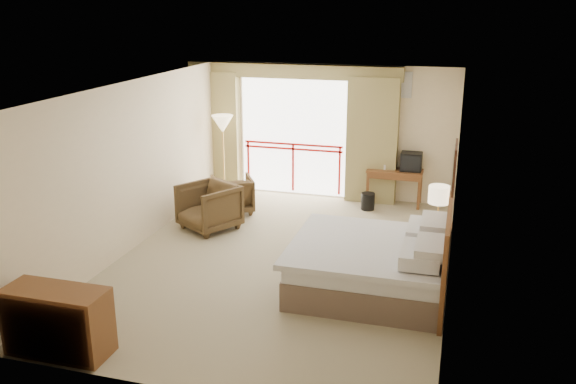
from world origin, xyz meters
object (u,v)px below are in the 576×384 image
(bed, at_px, (374,264))
(floor_lamp, at_px, (223,127))
(side_table, at_px, (212,196))
(tv, at_px, (411,162))
(wastebasket, at_px, (368,201))
(table_lamp, at_px, (439,195))
(armchair_near, at_px, (210,229))
(nightstand, at_px, (435,244))
(desk, at_px, (395,177))
(dresser, at_px, (58,321))
(armchair_far, at_px, (233,211))

(bed, height_order, floor_lamp, floor_lamp)
(side_table, bearing_deg, bed, -33.87)
(bed, bearing_deg, tv, 87.94)
(bed, relative_size, floor_lamp, 1.25)
(tv, distance_m, wastebasket, 1.15)
(table_lamp, distance_m, armchair_near, 4.09)
(nightstand, distance_m, armchair_near, 3.96)
(wastebasket, bearing_deg, armchair_near, -144.25)
(desk, bearing_deg, table_lamp, -66.77)
(floor_lamp, height_order, dresser, floor_lamp)
(bed, xyz_separation_m, armchair_far, (-3.08, 2.57, -0.38))
(side_table, bearing_deg, dresser, -88.17)
(nightstand, distance_m, dresser, 5.49)
(bed, height_order, nightstand, bed)
(wastebasket, bearing_deg, table_lamp, -57.85)
(bed, relative_size, wastebasket, 6.42)
(armchair_near, xyz_separation_m, dresser, (-0.07, -4.19, 0.40))
(tv, xyz_separation_m, armchair_far, (-3.22, -1.32, -0.89))
(side_table, xyz_separation_m, dresser, (0.16, -4.87, 0.02))
(nightstand, height_order, side_table, nightstand)
(floor_lamp, xyz_separation_m, dresser, (0.36, -6.01, -1.07))
(bed, relative_size, table_lamp, 3.74)
(wastebasket, height_order, floor_lamp, floor_lamp)
(bed, relative_size, armchair_near, 2.35)
(dresser, bearing_deg, bed, 40.54)
(armchair_far, bearing_deg, bed, 110.04)
(table_lamp, distance_m, armchair_far, 4.24)
(bed, height_order, side_table, bed)
(tv, bearing_deg, side_table, -145.57)
(table_lamp, distance_m, floor_lamp, 4.90)
(armchair_near, bearing_deg, nightstand, 24.65)
(dresser, bearing_deg, floor_lamp, 94.95)
(armchair_near, bearing_deg, bed, 4.18)
(tv, distance_m, side_table, 3.91)
(nightstand, bearing_deg, side_table, 162.96)
(floor_lamp, relative_size, dresser, 1.43)
(desk, xyz_separation_m, tv, (0.30, -0.05, 0.34))
(bed, height_order, wastebasket, bed)
(bed, height_order, tv, tv)
(floor_lamp, bearing_deg, wastebasket, 0.23)
(tv, relative_size, armchair_near, 0.45)
(wastebasket, xyz_separation_m, side_table, (-2.77, -1.15, 0.21))
(nightstand, relative_size, armchair_near, 0.71)
(wastebasket, xyz_separation_m, armchair_near, (-2.54, -1.83, -0.17))
(table_lamp, bearing_deg, armchair_near, 174.54)
(nightstand, relative_size, armchair_far, 0.84)
(bed, bearing_deg, table_lamp, 57.02)
(table_lamp, bearing_deg, armchair_far, 160.52)
(bed, distance_m, wastebasket, 3.47)
(nightstand, bearing_deg, dresser, -138.81)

